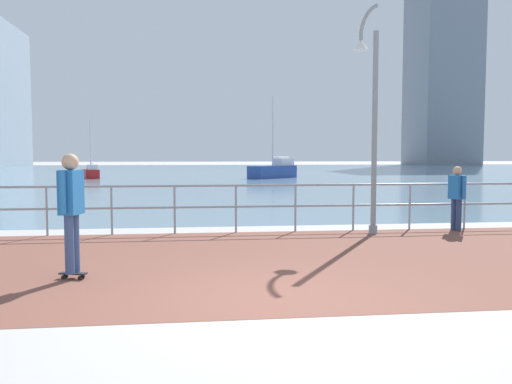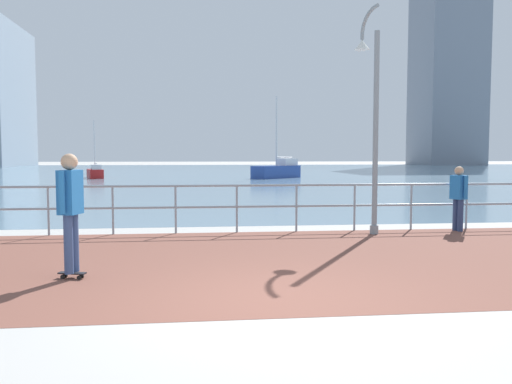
{
  "view_description": "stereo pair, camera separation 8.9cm",
  "coord_description": "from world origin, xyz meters",
  "px_view_note": "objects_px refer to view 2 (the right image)",
  "views": [
    {
      "loc": [
        -0.96,
        -6.02,
        1.77
      ],
      "look_at": [
        0.19,
        3.49,
        1.1
      ],
      "focal_mm": 36.25,
      "sensor_mm": 36.0,
      "label": 1
    },
    {
      "loc": [
        -0.87,
        -6.03,
        1.77
      ],
      "look_at": [
        0.19,
        3.49,
        1.1
      ],
      "focal_mm": 36.25,
      "sensor_mm": 36.0,
      "label": 2
    }
  ],
  "objects_px": {
    "bystander": "(459,193)",
    "sailboat_red": "(95,173)",
    "lamppost": "(371,109)",
    "sailboat_white": "(278,170)",
    "skateboarder": "(70,204)"
  },
  "relations": [
    {
      "from": "bystander",
      "to": "sailboat_red",
      "type": "distance_m",
      "value": 33.73
    },
    {
      "from": "lamppost",
      "to": "bystander",
      "type": "distance_m",
      "value": 2.93
    },
    {
      "from": "lamppost",
      "to": "sailboat_white",
      "type": "xyz_separation_m",
      "value": [
        2.37,
        29.33,
        -2.22
      ]
    },
    {
      "from": "skateboarder",
      "to": "bystander",
      "type": "relative_size",
      "value": 1.18
    },
    {
      "from": "skateboarder",
      "to": "sailboat_white",
      "type": "bearing_deg",
      "value": 76.26
    },
    {
      "from": "sailboat_red",
      "to": "sailboat_white",
      "type": "bearing_deg",
      "value": -5.28
    },
    {
      "from": "bystander",
      "to": "sailboat_red",
      "type": "height_order",
      "value": "sailboat_red"
    },
    {
      "from": "bystander",
      "to": "skateboarder",
      "type": "bearing_deg",
      "value": -153.77
    },
    {
      "from": "sailboat_red",
      "to": "lamppost",
      "type": "bearing_deg",
      "value": -68.53
    },
    {
      "from": "bystander",
      "to": "lamppost",
      "type": "bearing_deg",
      "value": -177.6
    },
    {
      "from": "sailboat_white",
      "to": "lamppost",
      "type": "bearing_deg",
      "value": -94.63
    },
    {
      "from": "sailboat_white",
      "to": "sailboat_red",
      "type": "xyz_separation_m",
      "value": [
        -14.43,
        1.33,
        -0.18
      ]
    },
    {
      "from": "bystander",
      "to": "sailboat_white",
      "type": "xyz_separation_m",
      "value": [
        0.19,
        29.24,
        -0.27
      ]
    },
    {
      "from": "skateboarder",
      "to": "bystander",
      "type": "xyz_separation_m",
      "value": [
        7.91,
        3.9,
        -0.2
      ]
    },
    {
      "from": "lamppost",
      "to": "sailboat_white",
      "type": "bearing_deg",
      "value": 85.37
    }
  ]
}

